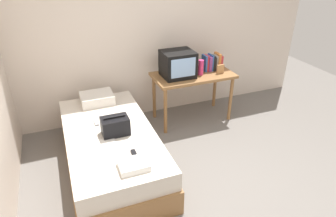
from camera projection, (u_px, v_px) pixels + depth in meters
name	position (u px, v px, depth m)	size (l,w,h in m)	color
ground_plane	(210.00, 191.00, 3.27)	(8.00, 8.00, 0.00)	slate
wall_back	(150.00, 30.00, 4.29)	(5.20, 0.10, 2.60)	beige
bed	(111.00, 149.00, 3.53)	(1.00, 2.00, 0.50)	olive
desk	(193.00, 80.00, 4.36)	(1.16, 0.60, 0.73)	olive
tv	(178.00, 64.00, 4.16)	(0.44, 0.39, 0.36)	black
water_bottle	(201.00, 67.00, 4.24)	(0.08, 0.08, 0.22)	#E53372
book_row	(212.00, 62.00, 4.42)	(0.29, 0.16, 0.25)	#2D5699
picture_frame	(220.00, 69.00, 4.31)	(0.11, 0.02, 0.13)	#B27F4C
pillow	(97.00, 98.00, 4.00)	(0.42, 0.34, 0.13)	silver
handbag	(115.00, 126.00, 3.31)	(0.30, 0.20, 0.23)	black
magazine	(106.00, 146.00, 3.15)	(0.21, 0.29, 0.01)	white
remote_dark	(135.00, 154.00, 3.00)	(0.04, 0.16, 0.02)	black
remote_silver	(96.00, 122.00, 3.55)	(0.04, 0.14, 0.02)	#B7B7BC
folded_towel	(134.00, 165.00, 2.82)	(0.28, 0.22, 0.06)	white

